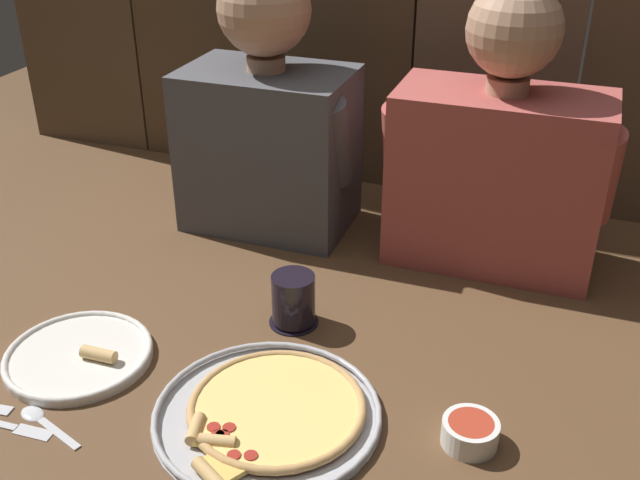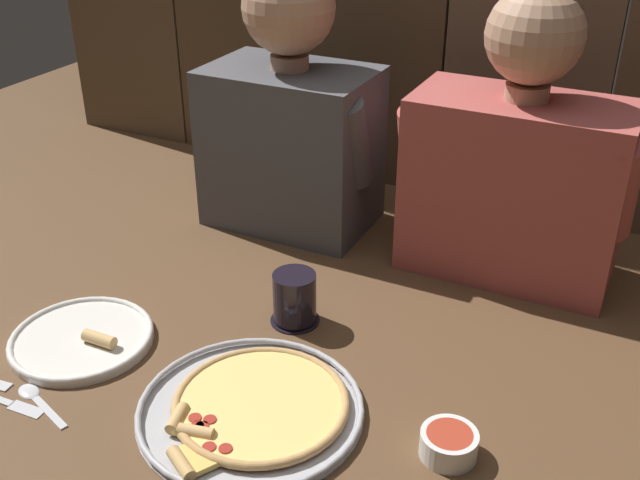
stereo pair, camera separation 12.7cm
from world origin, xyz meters
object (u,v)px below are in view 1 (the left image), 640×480
Objects in this scene: drinking_glass at (293,300)px; diner_left at (268,110)px; pizza_tray at (269,412)px; dinner_plate at (79,355)px; dipping_bowl at (470,431)px; diner_right at (500,146)px.

diner_left is at bearing 118.80° from drinking_glass.
pizza_tray is 3.56× the size of drinking_glass.
dipping_bowl reaches higher than dinner_plate.
diner_left reaches higher than pizza_tray.
diner_left reaches higher than drinking_glass.
drinking_glass is (-0.06, 0.25, 0.04)m from pizza_tray.
dinner_plate is 0.64m from diner_left.
pizza_tray is 0.69m from diner_right.
pizza_tray is at bearing -111.35° from diner_right.
drinking_glass reaches higher than dinner_plate.
pizza_tray is at bearing -67.17° from diner_left.
drinking_glass is (0.30, 0.22, 0.04)m from dinner_plate.
drinking_glass is 0.41m from dipping_bowl.
diner_left reaches higher than diner_right.
dipping_bowl is (0.30, 0.05, 0.01)m from pizza_tray.
dinner_plate is 2.97× the size of dipping_bowl.
dinner_plate reaches higher than pizza_tray.
diner_left is at bearing 179.93° from diner_right.
dipping_bowl is at bearing -83.70° from diner_right.
dinner_plate is 0.86m from diner_right.
dipping_bowl reaches higher than pizza_tray.
diner_left is at bearing 134.80° from dipping_bowl.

